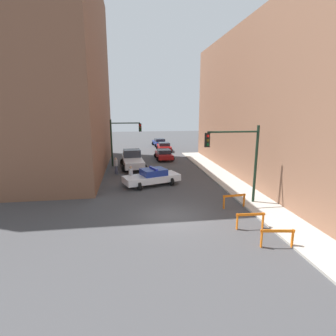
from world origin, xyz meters
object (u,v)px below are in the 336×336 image
traffic_light_far (121,136)px  pedestrian_crossing (131,175)px  parked_car_mid (164,147)px  parked_car_far (160,142)px  traffic_light_near (240,153)px  pedestrian_corner (116,166)px  barrier_back (234,199)px  barrier_mid (250,218)px  police_car (152,177)px  barrier_front (277,235)px  parked_car_near (164,154)px  white_truck (133,160)px

traffic_light_far → pedestrian_crossing: bearing=-83.4°
parked_car_mid → parked_car_far: bearing=91.9°
traffic_light_near → traffic_light_far: (-8.03, 13.50, -0.13)m
traffic_light_near → pedestrian_corner: bearing=131.3°
pedestrian_corner → barrier_back: pedestrian_corner is taller
pedestrian_corner → barrier_mid: bearing=134.3°
parked_car_far → barrier_mid: parked_car_far is taller
barrier_back → police_car: bearing=129.3°
traffic_light_near → parked_car_far: size_ratio=1.17×
parked_car_far → police_car: bearing=-103.2°
parked_car_mid → parked_car_far: same height
traffic_light_near → barrier_front: 6.42m
parked_car_near → parked_car_mid: (0.92, 6.90, 0.00)m
police_car → parked_car_near: size_ratio=1.16×
white_truck → pedestrian_corner: (-1.66, -2.59, -0.04)m
traffic_light_far → barrier_front: size_ratio=3.27×
police_car → pedestrian_crossing: (-1.78, 0.26, 0.14)m
barrier_front → white_truck: bearing=109.7°
traffic_light_near → parked_car_far: traffic_light_near is taller
white_truck → pedestrian_corner: 3.08m
traffic_light_far → barrier_mid: size_ratio=3.25×
traffic_light_near → parked_car_mid: bearing=94.8°
pedestrian_corner → barrier_front: 17.44m
traffic_light_near → pedestrian_crossing: bearing=141.7°
police_car → barrier_back: size_ratio=3.16×
police_car → parked_car_far: police_car is taller
police_car → pedestrian_crossing: size_ratio=3.04×
parked_car_near → parked_car_far: 12.16m
traffic_light_near → parked_car_near: size_ratio=1.20×
parked_car_far → pedestrian_crossing: 23.58m
traffic_light_near → white_truck: 14.36m
barrier_front → barrier_mid: (-0.38, 2.01, 0.00)m
white_truck → parked_car_near: (3.99, 4.19, -0.23)m
police_car → pedestrian_crossing: 1.81m
parked_car_near → barrier_mid: bearing=-85.3°
police_car → parked_car_mid: 18.37m
pedestrian_corner → traffic_light_far: bearing=-83.4°
barrier_front → barrier_back: same height
traffic_light_far → barrier_back: (7.58, -14.09, -2.78)m
barrier_mid → barrier_back: 3.12m
traffic_light_near → barrier_front: (-0.43, -5.71, -2.91)m
pedestrian_corner → parked_car_mid: bearing=-101.4°
pedestrian_corner → barrier_front: size_ratio=1.04×
parked_car_near → barrier_front: 22.36m
white_truck → pedestrian_crossing: (-0.24, -6.71, -0.04)m
white_truck → pedestrian_corner: white_truck is taller
parked_car_far → pedestrian_corner: size_ratio=2.68×
parked_car_near → pedestrian_corner: (-5.66, -6.78, 0.19)m
traffic_light_far → parked_car_near: 6.56m
traffic_light_far → parked_car_mid: 11.94m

